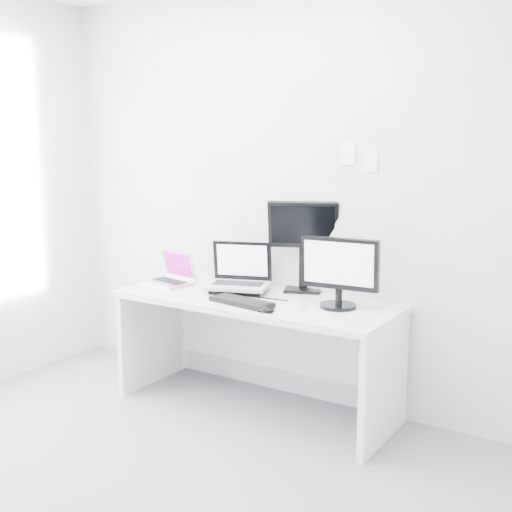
# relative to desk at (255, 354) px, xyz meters

# --- Properties ---
(ground) EXTENTS (3.60, 3.60, 0.00)m
(ground) POSITION_rel_desk_xyz_m (0.00, -1.25, -0.36)
(ground) COLOR #5D5D62
(ground) RESTS_ON ground
(back_wall) EXTENTS (3.60, 0.00, 3.60)m
(back_wall) POSITION_rel_desk_xyz_m (0.00, 0.35, 0.99)
(back_wall) COLOR silver
(back_wall) RESTS_ON ground
(desk) EXTENTS (1.80, 0.70, 0.73)m
(desk) POSITION_rel_desk_xyz_m (0.00, 0.00, 0.00)
(desk) COLOR silver
(desk) RESTS_ON ground
(macbook) EXTENTS (0.36, 0.30, 0.24)m
(macbook) POSITION_rel_desk_xyz_m (-0.72, 0.01, 0.48)
(macbook) COLOR #ACABB0
(macbook) RESTS_ON desk
(speaker) EXTENTS (0.09, 0.09, 0.16)m
(speaker) POSITION_rel_desk_xyz_m (-0.42, 0.25, 0.44)
(speaker) COLOR black
(speaker) RESTS_ON desk
(dell_laptop) EXTENTS (0.47, 0.42, 0.33)m
(dell_laptop) POSITION_rel_desk_xyz_m (-0.18, 0.06, 0.53)
(dell_laptop) COLOR #B4B6BC
(dell_laptop) RESTS_ON desk
(rear_monitor) EXTENTS (0.48, 0.32, 0.61)m
(rear_monitor) POSITION_rel_desk_xyz_m (0.17, 0.31, 0.67)
(rear_monitor) COLOR black
(rear_monitor) RESTS_ON desk
(samsung_monitor) EXTENTS (0.49, 0.26, 0.43)m
(samsung_monitor) POSITION_rel_desk_xyz_m (0.54, 0.06, 0.58)
(samsung_monitor) COLOR black
(samsung_monitor) RESTS_ON desk
(keyboard) EXTENTS (0.43, 0.21, 0.03)m
(keyboard) POSITION_rel_desk_xyz_m (0.02, -0.18, 0.38)
(keyboard) COLOR black
(keyboard) RESTS_ON desk
(mouse) EXTENTS (0.11, 0.08, 0.03)m
(mouse) POSITION_rel_desk_xyz_m (0.25, -0.27, 0.38)
(mouse) COLOR black
(mouse) RESTS_ON desk
(wall_note_0) EXTENTS (0.10, 0.00, 0.14)m
(wall_note_0) POSITION_rel_desk_xyz_m (0.45, 0.34, 1.26)
(wall_note_0) COLOR white
(wall_note_0) RESTS_ON back_wall
(wall_note_1) EXTENTS (0.09, 0.00, 0.13)m
(wall_note_1) POSITION_rel_desk_xyz_m (0.60, 0.34, 1.22)
(wall_note_1) COLOR white
(wall_note_1) RESTS_ON back_wall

